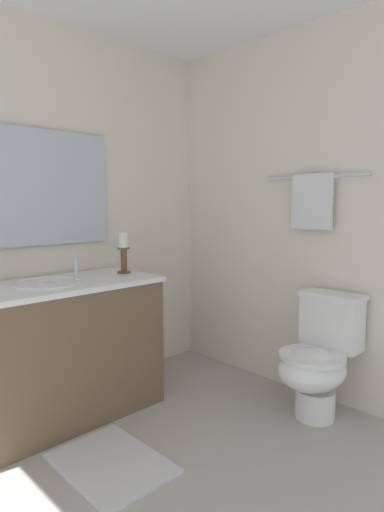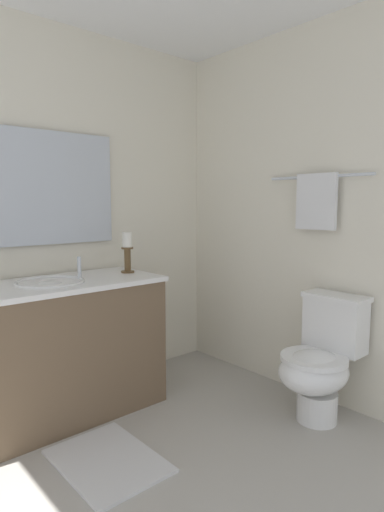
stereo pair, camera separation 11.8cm
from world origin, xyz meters
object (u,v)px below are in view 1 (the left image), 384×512
Objects in this scene: mirror at (23,187)px; towel_bar at (314,177)px; candle_holder_tall at (124,252)px; toilet at (318,359)px; towel_near_vanity at (312,202)px; bath_mat at (111,463)px; vanity_cabinet at (50,353)px; sink_basin at (48,290)px.

mirror is 1.60× the size of towel_bar.
candle_holder_tall reaches higher than toilet.
candle_holder_tall is 1.34m from towel_bar.
towel_bar is 2.06× the size of towel_near_vanity.
bath_mat is (-0.46, -1.18, -0.36)m from toilet.
candle_holder_tall reaches higher than vanity_cabinet.
sink_basin is 0.55× the size of towel_bar.
towel_bar reaches higher than bath_mat.
towel_bar is (0.89, 1.40, 1.05)m from vanity_cabinet.
candle_holder_tall is at bearing 63.80° from mirror.
towel_near_vanity reaches higher than sink_basin.
bath_mat is at bearing -100.77° from towel_bar.
towel_near_vanity is 1.92m from bath_mat.
bath_mat is at bearing -0.00° from mirror.
sink_basin is at bearing 179.91° from bath_mat.
vanity_cabinet is at bearing -90.00° from sink_basin.
towel_near_vanity is at bearing 57.23° from vanity_cabinet.
sink_basin is 0.34× the size of mirror.
toilet is at bearing -48.68° from towel_bar.
towel_near_vanity is at bearing 57.21° from sink_basin.
sink_basin is 0.66m from mirror.
sink_basin reaches higher than bath_mat.
candle_holder_tall is (-0.01, 0.55, 0.56)m from vanity_cabinet.
sink_basin is 1.73m from towel_near_vanity.
towel_near_vanity reaches higher than vanity_cabinet.
bath_mat is (0.62, -0.00, -0.79)m from sink_basin.
vanity_cabinet is at bearing -132.62° from toilet.
towel_bar reaches higher than vanity_cabinet.
mirror reaches higher than towel_near_vanity.
towel_near_vanity is at bearing 49.78° from mirror.
mirror is (-0.28, -0.00, 0.60)m from sink_basin.
mirror is 2.08m from toilet.
candle_holder_tall reaches higher than bath_mat.
mirror is at bearing -129.86° from towel_bar.
vanity_cabinet reaches higher than bath_mat.
towel_bar is at bearing 43.48° from candle_holder_tall.
towel_bar reaches higher than toilet.
candle_holder_tall is 1.41m from toilet.
mirror reaches higher than candle_holder_tall.
vanity_cabinet is at bearing -122.43° from towel_bar.
sink_basin is 1.13× the size of towel_near_vanity.
toilet reaches higher than bath_mat.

